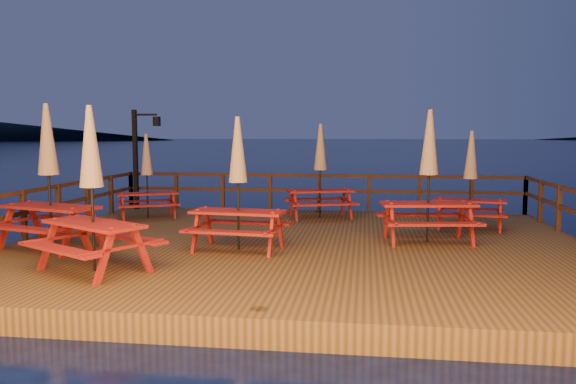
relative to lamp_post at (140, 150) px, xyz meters
name	(u,v)px	position (x,y,z in m)	size (l,w,h in m)	color
ground	(300,260)	(5.39, -4.55, -2.20)	(500.00, 500.00, 0.00)	black
deck	(300,251)	(5.39, -4.55, -2.00)	(12.00, 10.00, 0.40)	#493317
deck_piles	(300,274)	(5.39, -4.55, -2.50)	(11.44, 9.44, 1.40)	#361B11
railing	(308,197)	(5.39, -2.77, -1.03)	(11.80, 9.75, 1.10)	#361B11
lamp_post	(140,150)	(0.00, 0.00, 0.00)	(0.85, 0.18, 3.00)	black
picnic_table_0	(320,169)	(5.54, -1.10, -0.47)	(2.14, 1.94, 2.55)	maroon
picnic_table_1	(470,178)	(9.25, -2.33, -0.57)	(1.85, 1.61, 2.36)	maroon
picnic_table_2	(147,174)	(0.89, -1.71, -0.61)	(2.02, 1.90, 2.28)	maroon
picnic_table_3	(429,174)	(8.07, -4.18, -0.35)	(2.14, 1.85, 2.78)	maroon
picnic_table_4	(92,186)	(2.28, -7.53, -0.37)	(2.45, 2.32, 2.75)	maroon
picnic_table_5	(49,174)	(0.54, -5.89, -0.30)	(2.41, 2.17, 2.88)	maroon
picnic_table_6	(238,181)	(4.29, -5.54, -0.44)	(1.98, 1.69, 2.62)	maroon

